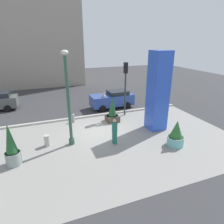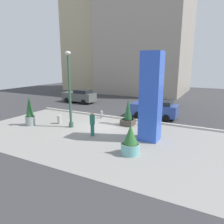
{
  "view_description": "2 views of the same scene",
  "coord_description": "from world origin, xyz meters",
  "px_view_note": "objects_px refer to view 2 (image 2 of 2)",
  "views": [
    {
      "loc": [
        -3.75,
        -12.73,
        6.52
      ],
      "look_at": [
        0.74,
        -0.95,
        1.82
      ],
      "focal_mm": 31.36,
      "sensor_mm": 36.0,
      "label": 1
    },
    {
      "loc": [
        8.32,
        -14.06,
        5.08
      ],
      "look_at": [
        1.3,
        -0.6,
        1.53
      ],
      "focal_mm": 33.55,
      "sensor_mm": 36.0,
      "label": 2
    }
  ],
  "objects_px": {
    "potted_plant_curbside": "(30,113)",
    "art_pillar_blue": "(151,97)",
    "potted_plant_near_right": "(130,142)",
    "traffic_light_corner": "(151,87)",
    "fire_hydrant": "(101,114)",
    "potted_plant_mid_plaza": "(128,115)",
    "concrete_bollard": "(59,119)",
    "pedestrian_by_curb": "(92,123)",
    "car_far_lane": "(155,109)",
    "car_passing_lane": "(79,96)",
    "lamp_post": "(70,92)",
    "pedestrian_on_sidewalk": "(142,108)"
  },
  "relations": [
    {
      "from": "art_pillar_blue",
      "to": "traffic_light_corner",
      "type": "xyz_separation_m",
      "value": [
        -1.06,
        3.42,
        0.27
      ]
    },
    {
      "from": "lamp_post",
      "to": "pedestrian_by_curb",
      "type": "distance_m",
      "value": 3.42
    },
    {
      "from": "concrete_bollard",
      "to": "car_far_lane",
      "type": "xyz_separation_m",
      "value": [
        6.7,
        5.66,
        0.49
      ]
    },
    {
      "from": "potted_plant_near_right",
      "to": "pedestrian_on_sidewalk",
      "type": "xyz_separation_m",
      "value": [
        -2.15,
        8.1,
        0.19
      ]
    },
    {
      "from": "potted_plant_near_right",
      "to": "potted_plant_mid_plaza",
      "type": "relative_size",
      "value": 0.8
    },
    {
      "from": "art_pillar_blue",
      "to": "potted_plant_near_right",
      "type": "height_order",
      "value": "art_pillar_blue"
    },
    {
      "from": "art_pillar_blue",
      "to": "car_far_lane",
      "type": "relative_size",
      "value": 1.36
    },
    {
      "from": "potted_plant_near_right",
      "to": "potted_plant_curbside",
      "type": "relative_size",
      "value": 0.71
    },
    {
      "from": "potted_plant_mid_plaza",
      "to": "concrete_bollard",
      "type": "height_order",
      "value": "potted_plant_mid_plaza"
    },
    {
      "from": "lamp_post",
      "to": "art_pillar_blue",
      "type": "bearing_deg",
      "value": 1.68
    },
    {
      "from": "lamp_post",
      "to": "car_passing_lane",
      "type": "xyz_separation_m",
      "value": [
        -5.9,
        9.25,
        -2.04
      ]
    },
    {
      "from": "potted_plant_mid_plaza",
      "to": "car_far_lane",
      "type": "relative_size",
      "value": 0.51
    },
    {
      "from": "fire_hydrant",
      "to": "art_pillar_blue",
      "type": "bearing_deg",
      "value": -30.48
    },
    {
      "from": "potted_plant_near_right",
      "to": "car_far_lane",
      "type": "relative_size",
      "value": 0.41
    },
    {
      "from": "lamp_post",
      "to": "potted_plant_mid_plaza",
      "type": "xyz_separation_m",
      "value": [
        3.88,
        2.63,
        -2.01
      ]
    },
    {
      "from": "concrete_bollard",
      "to": "pedestrian_by_curb",
      "type": "bearing_deg",
      "value": -17.01
    },
    {
      "from": "car_far_lane",
      "to": "concrete_bollard",
      "type": "bearing_deg",
      "value": -139.81
    },
    {
      "from": "potted_plant_curbside",
      "to": "traffic_light_corner",
      "type": "xyz_separation_m",
      "value": [
        8.83,
        4.72,
        2.12
      ]
    },
    {
      "from": "potted_plant_mid_plaza",
      "to": "pedestrian_on_sidewalk",
      "type": "bearing_deg",
      "value": 85.27
    },
    {
      "from": "art_pillar_blue",
      "to": "fire_hydrant",
      "type": "height_order",
      "value": "art_pillar_blue"
    },
    {
      "from": "potted_plant_mid_plaza",
      "to": "fire_hydrant",
      "type": "distance_m",
      "value": 3.3
    },
    {
      "from": "traffic_light_corner",
      "to": "concrete_bollard",
      "type": "bearing_deg",
      "value": -154.86
    },
    {
      "from": "lamp_post",
      "to": "potted_plant_near_right",
      "type": "bearing_deg",
      "value": -22.39
    },
    {
      "from": "fire_hydrant",
      "to": "car_far_lane",
      "type": "height_order",
      "value": "car_far_lane"
    },
    {
      "from": "fire_hydrant",
      "to": "concrete_bollard",
      "type": "distance_m",
      "value": 3.97
    },
    {
      "from": "lamp_post",
      "to": "potted_plant_near_right",
      "type": "xyz_separation_m",
      "value": [
        6.27,
        -2.58,
        -2.15
      ]
    },
    {
      "from": "car_far_lane",
      "to": "art_pillar_blue",
      "type": "bearing_deg",
      "value": -77.02
    },
    {
      "from": "potted_plant_near_right",
      "to": "pedestrian_by_curb",
      "type": "relative_size",
      "value": 0.99
    },
    {
      "from": "traffic_light_corner",
      "to": "lamp_post",
      "type": "bearing_deg",
      "value": -146.53
    },
    {
      "from": "potted_plant_near_right",
      "to": "traffic_light_corner",
      "type": "bearing_deg",
      "value": 97.43
    },
    {
      "from": "traffic_light_corner",
      "to": "car_passing_lane",
      "type": "height_order",
      "value": "traffic_light_corner"
    },
    {
      "from": "fire_hydrant",
      "to": "concrete_bollard",
      "type": "relative_size",
      "value": 1.0
    },
    {
      "from": "art_pillar_blue",
      "to": "pedestrian_by_curb",
      "type": "distance_m",
      "value": 4.46
    },
    {
      "from": "potted_plant_mid_plaza",
      "to": "car_passing_lane",
      "type": "distance_m",
      "value": 11.81
    },
    {
      "from": "fire_hydrant",
      "to": "traffic_light_corner",
      "type": "height_order",
      "value": "traffic_light_corner"
    },
    {
      "from": "car_far_lane",
      "to": "lamp_post",
      "type": "bearing_deg",
      "value": -130.84
    },
    {
      "from": "potted_plant_mid_plaza",
      "to": "pedestrian_on_sidewalk",
      "type": "xyz_separation_m",
      "value": [
        0.24,
        2.88,
        0.05
      ]
    },
    {
      "from": "potted_plant_curbside",
      "to": "car_passing_lane",
      "type": "height_order",
      "value": "potted_plant_curbside"
    },
    {
      "from": "potted_plant_curbside",
      "to": "art_pillar_blue",
      "type": "bearing_deg",
      "value": 7.53
    },
    {
      "from": "potted_plant_near_right",
      "to": "lamp_post",
      "type": "bearing_deg",
      "value": 157.61
    },
    {
      "from": "lamp_post",
      "to": "car_passing_lane",
      "type": "distance_m",
      "value": 11.16
    },
    {
      "from": "car_far_lane",
      "to": "pedestrian_by_curb",
      "type": "height_order",
      "value": "pedestrian_by_curb"
    },
    {
      "from": "traffic_light_corner",
      "to": "pedestrian_by_curb",
      "type": "xyz_separation_m",
      "value": [
        -2.79,
        -4.56,
        -2.2
      ]
    },
    {
      "from": "potted_plant_curbside",
      "to": "potted_plant_mid_plaza",
      "type": "xyz_separation_m",
      "value": [
        7.25,
        3.75,
        -0.16
      ]
    },
    {
      "from": "fire_hydrant",
      "to": "concrete_bollard",
      "type": "height_order",
      "value": "same"
    },
    {
      "from": "potted_plant_curbside",
      "to": "potted_plant_mid_plaza",
      "type": "height_order",
      "value": "potted_plant_curbside"
    },
    {
      "from": "potted_plant_near_right",
      "to": "traffic_light_corner",
      "type": "height_order",
      "value": "traffic_light_corner"
    },
    {
      "from": "lamp_post",
      "to": "car_far_lane",
      "type": "bearing_deg",
      "value": 49.16
    },
    {
      "from": "potted_plant_mid_plaza",
      "to": "car_passing_lane",
      "type": "relative_size",
      "value": 0.48
    },
    {
      "from": "potted_plant_curbside",
      "to": "fire_hydrant",
      "type": "bearing_deg",
      "value": 48.67
    }
  ]
}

